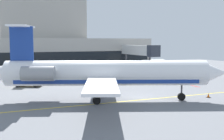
{
  "coord_description": "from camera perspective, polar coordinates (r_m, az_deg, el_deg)",
  "views": [
    {
      "loc": [
        -17.18,
        -30.62,
        7.0
      ],
      "look_at": [
        -1.39,
        6.08,
        3.0
      ],
      "focal_mm": 45.6,
      "sensor_mm": 36.0,
      "label": 1
    }
  ],
  "objects": [
    {
      "name": "jet_bridge_west",
      "position": [
        70.41,
        5.55,
        3.92
      ],
      "size": [
        2.4,
        16.51,
        6.21
      ],
      "color": "silver",
      "rests_on": "ground"
    },
    {
      "name": "regional_jet",
      "position": [
        33.38,
        -1.87,
        -0.67
      ],
      "size": [
        28.26,
        22.84,
        8.85
      ],
      "color": "white",
      "rests_on": "ground"
    },
    {
      "name": "belt_loader",
      "position": [
        58.55,
        -9.94,
        -0.33
      ],
      "size": [
        3.93,
        2.77,
        1.98
      ],
      "color": "silver",
      "rests_on": "ground"
    },
    {
      "name": "ground",
      "position": [
        35.81,
        5.92,
        -5.67
      ],
      "size": [
        120.0,
        120.0,
        0.11
      ],
      "color": "slate"
    },
    {
      "name": "fuel_tank",
      "position": [
        68.08,
        8.25,
        1.07
      ],
      "size": [
        8.11,
        3.11,
        2.81
      ],
      "color": "white",
      "rests_on": "ground"
    },
    {
      "name": "pushback_tractor",
      "position": [
        61.3,
        4.32,
        -0.06
      ],
      "size": [
        2.22,
        3.62,
        1.85
      ],
      "color": "#19389E",
      "rests_on": "ground"
    },
    {
      "name": "safety_cone_bravo",
      "position": [
        37.82,
        18.76,
        -4.88
      ],
      "size": [
        0.47,
        0.47,
        0.55
      ],
      "color": "orange",
      "rests_on": "ground"
    },
    {
      "name": "baggage_tug",
      "position": [
        46.32,
        -16.97,
        -1.95
      ],
      "size": [
        4.3,
        3.39,
        2.25
      ],
      "color": "#E5B20C",
      "rests_on": "ground"
    },
    {
      "name": "terminal_building",
      "position": [
        78.82,
        -14.88,
        5.25
      ],
      "size": [
        63.81,
        14.37,
        19.83
      ],
      "color": "#B7B2A8",
      "rests_on": "ground"
    }
  ]
}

